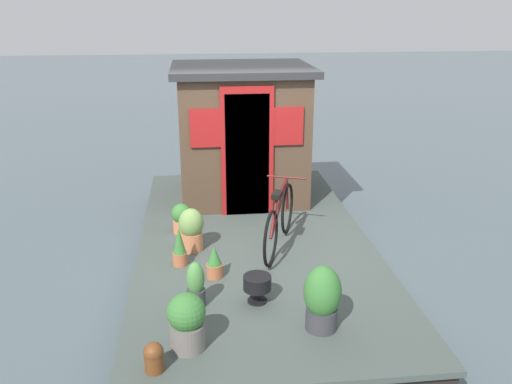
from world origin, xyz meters
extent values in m
plane|color=#4C5B60|center=(0.00, 0.00, 0.00)|extent=(60.00, 60.00, 0.00)
cube|color=#424C47|center=(0.00, 0.00, 0.34)|extent=(5.58, 2.88, 0.06)
cube|color=black|center=(0.00, 0.00, 0.16)|extent=(5.47, 2.82, 0.31)
cube|color=#4C3828|center=(1.69, 0.00, 1.31)|extent=(1.62, 1.82, 1.87)
cube|color=#28282B|center=(1.69, 0.00, 2.30)|extent=(1.82, 2.02, 0.10)
cube|color=maroon|center=(0.86, 0.00, 1.22)|extent=(0.04, 0.60, 1.70)
cube|color=maroon|center=(0.86, 0.00, 1.27)|extent=(0.03, 0.72, 1.80)
cube|color=maroon|center=(0.86, -0.55, 1.62)|extent=(0.03, 0.44, 0.52)
cube|color=maroon|center=(0.86, 0.55, 1.62)|extent=(0.03, 0.44, 0.52)
torus|color=black|center=(0.17, -0.45, 0.70)|extent=(0.62, 0.26, 0.65)
torus|color=black|center=(-0.73, -0.11, 0.70)|extent=(0.62, 0.26, 0.65)
cylinder|color=#4C1414|center=(-0.31, -0.26, 0.91)|extent=(0.85, 0.35, 0.45)
cylinder|color=#4C1414|center=(-0.17, -0.32, 1.10)|extent=(0.55, 0.23, 0.06)
cylinder|color=#4C1414|center=(-0.58, -0.16, 0.89)|extent=(0.33, 0.15, 0.41)
cylinder|color=#4C1414|center=(0.14, -0.43, 0.91)|extent=(0.12, 0.07, 0.42)
cube|color=black|center=(-0.44, -0.22, 1.11)|extent=(0.22, 0.16, 0.06)
cylinder|color=#4C1414|center=(0.10, -0.42, 1.14)|extent=(0.20, 0.48, 0.02)
cylinder|color=#B2603D|center=(-0.95, 0.54, 0.45)|extent=(0.18, 0.18, 0.15)
cone|color=#387533|center=(-0.95, 0.54, 0.63)|extent=(0.16, 0.16, 0.22)
cylinder|color=#38383D|center=(-2.04, -0.39, 0.48)|extent=(0.29, 0.29, 0.21)
ellipsoid|color=#387533|center=(-2.04, -0.39, 0.75)|extent=(0.34, 0.34, 0.50)
cylinder|color=slate|center=(-2.21, 0.82, 0.49)|extent=(0.31, 0.31, 0.24)
sphere|color=#387533|center=(-2.21, 0.82, 0.73)|extent=(0.33, 0.33, 0.33)
cylinder|color=#38383D|center=(-1.52, 0.74, 0.46)|extent=(0.18, 0.18, 0.18)
ellipsoid|color=#4C8942|center=(-1.52, 0.74, 0.67)|extent=(0.18, 0.18, 0.34)
cylinder|color=#B2603D|center=(-0.62, 0.92, 0.45)|extent=(0.17, 0.17, 0.15)
cone|color=#387533|center=(-0.62, 0.92, 0.68)|extent=(0.15, 0.15, 0.31)
cylinder|color=#C6754C|center=(0.30, 0.91, 0.46)|extent=(0.23, 0.23, 0.17)
sphere|color=#387533|center=(0.30, 0.91, 0.64)|extent=(0.26, 0.26, 0.26)
cylinder|color=#C6754C|center=(-0.23, 0.78, 0.48)|extent=(0.26, 0.26, 0.22)
ellipsoid|color=#70934C|center=(-0.23, 0.78, 0.72)|extent=(0.30, 0.30, 0.36)
cylinder|color=black|center=(-1.51, 0.14, 0.59)|extent=(0.28, 0.28, 0.14)
cylinder|color=black|center=(-1.51, 0.14, 0.44)|extent=(0.04, 0.04, 0.14)
cylinder|color=black|center=(-1.51, 0.14, 0.38)|extent=(0.20, 0.20, 0.02)
cylinder|color=brown|center=(-2.49, 1.09, 0.46)|extent=(0.16, 0.16, 0.18)
sphere|color=brown|center=(-2.49, 1.09, 0.55)|extent=(0.17, 0.17, 0.17)
camera|label=1|loc=(-6.22, 0.68, 3.22)|focal=37.86mm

